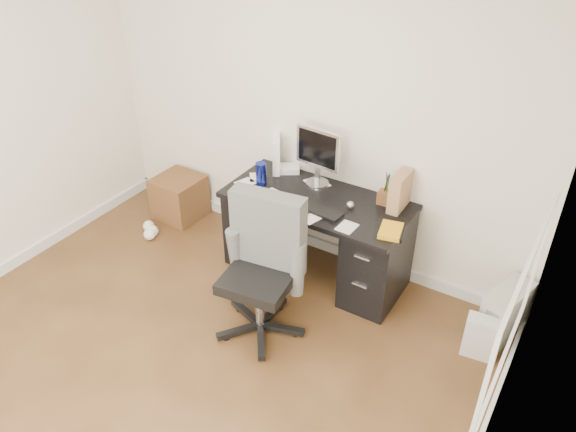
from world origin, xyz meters
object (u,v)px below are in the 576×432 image
at_px(wicker_basket, 179,197).
at_px(office_chair, 258,272).
at_px(desk, 316,235).
at_px(keyboard, 319,210).
at_px(pc_tower, 505,313).
at_px(lcd_monitor, 318,157).

bearing_deg(wicker_basket, office_chair, -30.05).
distance_m(desk, wicker_basket, 1.60).
relative_size(desk, office_chair, 1.36).
xyz_separation_m(keyboard, pc_tower, (1.46, 0.24, -0.54)).
distance_m(keyboard, office_chair, 0.70).
relative_size(lcd_monitor, wicker_basket, 1.19).
bearing_deg(office_chair, desk, 80.82).
height_order(lcd_monitor, pc_tower, lcd_monitor).
bearing_deg(lcd_monitor, pc_tower, 1.15).
xyz_separation_m(lcd_monitor, office_chair, (0.10, -1.02, -0.45)).
height_order(office_chair, pc_tower, office_chair).
bearing_deg(lcd_monitor, desk, -54.75).
relative_size(desk, keyboard, 3.91).
height_order(pc_tower, wicker_basket, pc_tower).
height_order(desk, office_chair, office_chair).
height_order(keyboard, pc_tower, keyboard).
bearing_deg(keyboard, pc_tower, 16.21).
relative_size(desk, pc_tower, 3.42).
distance_m(office_chair, wicker_basket, 1.84).
xyz_separation_m(office_chair, pc_tower, (1.57, 0.90, -0.33)).
distance_m(desk, keyboard, 0.41).
height_order(lcd_monitor, keyboard, lcd_monitor).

